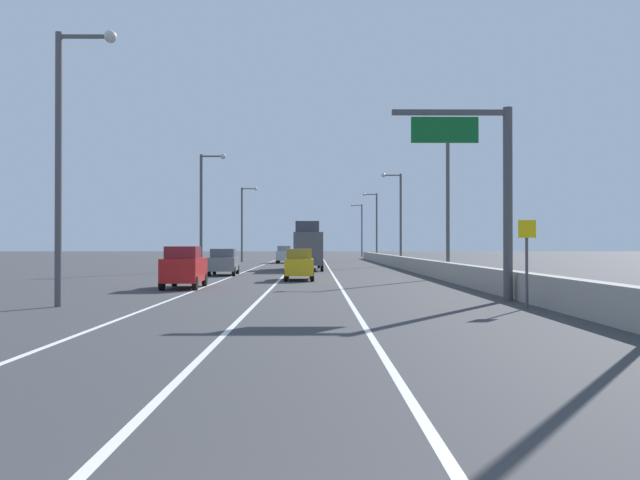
% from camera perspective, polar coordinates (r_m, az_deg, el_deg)
% --- Properties ---
extents(ground_plane, '(320.00, 320.00, 0.00)m').
position_cam_1_polar(ground_plane, '(66.47, -0.63, -2.32)').
color(ground_plane, '#38383A').
extents(lane_stripe_left, '(0.16, 130.00, 0.00)m').
position_cam_1_polar(lane_stripe_left, '(57.75, -6.12, -2.60)').
color(lane_stripe_left, silver).
rests_on(lane_stripe_left, ground_plane).
extents(lane_stripe_center, '(0.16, 130.00, 0.00)m').
position_cam_1_polar(lane_stripe_center, '(57.51, -2.64, -2.61)').
color(lane_stripe_center, silver).
rests_on(lane_stripe_center, ground_plane).
extents(lane_stripe_right, '(0.16, 130.00, 0.00)m').
position_cam_1_polar(lane_stripe_right, '(57.49, 0.85, -2.61)').
color(lane_stripe_right, silver).
rests_on(lane_stripe_right, ground_plane).
extents(jersey_barrier_right, '(0.60, 120.00, 1.10)m').
position_cam_1_polar(jersey_barrier_right, '(43.23, 10.33, -2.58)').
color(jersey_barrier_right, '#9E998E').
rests_on(jersey_barrier_right, ground_plane).
extents(overhead_sign_gantry, '(4.68, 0.36, 7.50)m').
position_cam_1_polar(overhead_sign_gantry, '(25.74, 14.80, 5.30)').
color(overhead_sign_gantry, '#47474C').
rests_on(overhead_sign_gantry, ground_plane).
extents(speed_advisory_sign, '(0.60, 0.11, 3.00)m').
position_cam_1_polar(speed_advisory_sign, '(22.78, 17.94, -1.41)').
color(speed_advisory_sign, '#4C4C51').
rests_on(speed_advisory_sign, ground_plane).
extents(lamp_post_right_second, '(2.14, 0.44, 9.68)m').
position_cam_1_polar(lamp_post_right_second, '(42.51, 10.96, 4.17)').
color(lamp_post_right_second, '#4C4C51').
rests_on(lamp_post_right_second, ground_plane).
extents(lamp_post_right_third, '(2.14, 0.44, 9.68)m').
position_cam_1_polar(lamp_post_right_third, '(67.32, 6.97, 2.46)').
color(lamp_post_right_third, '#4C4C51').
rests_on(lamp_post_right_third, ground_plane).
extents(lamp_post_right_fourth, '(2.14, 0.44, 9.68)m').
position_cam_1_polar(lamp_post_right_fourth, '(92.26, 4.90, 1.66)').
color(lamp_post_right_fourth, '#4C4C51').
rests_on(lamp_post_right_fourth, ground_plane).
extents(lamp_post_right_fifth, '(2.14, 0.44, 9.68)m').
position_cam_1_polar(lamp_post_right_fifth, '(117.27, 3.62, 1.21)').
color(lamp_post_right_fifth, '#4C4C51').
rests_on(lamp_post_right_fifth, ground_plane).
extents(lamp_post_left_near, '(2.14, 0.44, 9.68)m').
position_cam_1_polar(lamp_post_left_near, '(24.28, -21.66, 7.70)').
color(lamp_post_left_near, '#4C4C51').
rests_on(lamp_post_left_near, ground_plane).
extents(lamp_post_left_mid, '(2.14, 0.44, 9.68)m').
position_cam_1_polar(lamp_post_left_mid, '(53.44, -10.26, 3.22)').
color(lamp_post_left_mid, '#4C4C51').
rests_on(lamp_post_left_mid, ground_plane).
extents(lamp_post_left_far, '(2.14, 0.44, 9.68)m').
position_cam_1_polar(lamp_post_left_far, '(83.29, -6.79, 1.90)').
color(lamp_post_left_far, '#4C4C51').
rests_on(lamp_post_left_far, ground_plane).
extents(car_red_0, '(1.89, 4.09, 2.09)m').
position_cam_1_polar(car_red_0, '(32.67, -12.00, -2.41)').
color(car_red_0, red).
rests_on(car_red_0, ground_plane).
extents(car_green_1, '(1.81, 4.62, 1.92)m').
position_cam_1_polar(car_green_1, '(70.97, -1.05, -1.43)').
color(car_green_1, '#196033').
rests_on(car_green_1, ground_plane).
extents(car_gray_2, '(2.07, 4.11, 1.90)m').
position_cam_1_polar(car_gray_2, '(46.32, -8.57, -1.95)').
color(car_gray_2, slate).
rests_on(car_gray_2, ground_plane).
extents(car_silver_3, '(1.89, 4.72, 2.07)m').
position_cam_1_polar(car_silver_3, '(77.67, -3.16, -1.29)').
color(car_silver_3, '#B7B7BC').
rests_on(car_silver_3, ground_plane).
extents(car_yellow_4, '(1.84, 4.17, 1.92)m').
position_cam_1_polar(car_yellow_4, '(39.37, -1.86, -2.20)').
color(car_yellow_4, gold).
rests_on(car_yellow_4, ground_plane).
extents(box_truck, '(2.69, 9.30, 4.32)m').
position_cam_1_polar(box_truck, '(56.19, -1.13, -0.64)').
color(box_truck, '#4C4C51').
rests_on(box_truck, ground_plane).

